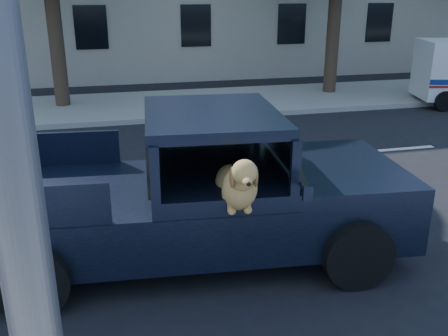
% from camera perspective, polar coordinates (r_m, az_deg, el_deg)
% --- Properties ---
extents(ground, '(120.00, 120.00, 0.00)m').
position_cam_1_polar(ground, '(7.91, 8.49, -7.22)').
color(ground, black).
rests_on(ground, ground).
extents(far_sidewalk, '(60.00, 4.00, 0.15)m').
position_cam_1_polar(far_sidewalk, '(16.31, -3.71, 7.41)').
color(far_sidewalk, gray).
rests_on(far_sidewalk, ground).
extents(lane_stripes, '(21.60, 0.14, 0.01)m').
position_cam_1_polar(lane_stripes, '(11.55, 11.42, 1.45)').
color(lane_stripes, silver).
rests_on(lane_stripes, ground).
extents(pickup_truck, '(5.96, 3.21, 2.07)m').
position_cam_1_polar(pickup_truck, '(6.91, -4.37, -4.75)').
color(pickup_truck, black).
rests_on(pickup_truck, ground).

